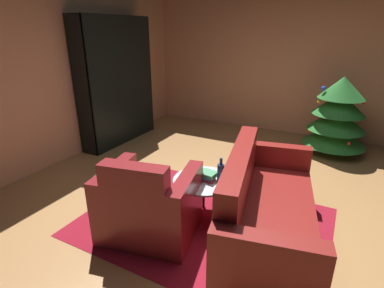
{
  "coord_description": "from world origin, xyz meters",
  "views": [
    {
      "loc": [
        0.98,
        -2.92,
        1.97
      ],
      "look_at": [
        -0.47,
        -0.15,
        0.75
      ],
      "focal_mm": 27.88,
      "sensor_mm": 36.0,
      "label": 1
    }
  ],
  "objects": [
    {
      "name": "ground_plane",
      "position": [
        0.0,
        0.0,
        0.0
      ],
      "size": [
        7.37,
        7.37,
        0.0
      ],
      "primitive_type": "plane",
      "color": "#A07040"
    },
    {
      "name": "wall_back",
      "position": [
        0.0,
        3.1,
        1.38
      ],
      "size": [
        5.83,
        0.06,
        2.76
      ],
      "primitive_type": "cube",
      "color": "tan",
      "rests_on": "ground"
    },
    {
      "name": "wall_left",
      "position": [
        -2.89,
        0.0,
        1.38
      ],
      "size": [
        0.06,
        6.26,
        2.76
      ],
      "primitive_type": "cube",
      "color": "tan",
      "rests_on": "ground"
    },
    {
      "name": "area_rug",
      "position": [
        -0.17,
        -0.45,
        0.0
      ],
      "size": [
        2.55,
        1.88,
        0.01
      ],
      "primitive_type": "cube",
      "color": "maroon",
      "rests_on": "ground"
    },
    {
      "name": "bookshelf_unit",
      "position": [
        -2.64,
        1.26,
        1.08
      ],
      "size": [
        0.35,
        1.61,
        2.17
      ],
      "color": "black",
      "rests_on": "ground"
    },
    {
      "name": "armchair_red",
      "position": [
        -0.58,
        -0.87,
        0.32
      ],
      "size": [
        1.04,
        0.93,
        0.88
      ],
      "color": "maroon",
      "rests_on": "ground"
    },
    {
      "name": "couch_red",
      "position": [
        0.47,
        -0.44,
        0.31
      ],
      "size": [
        1.15,
        1.99,
        0.92
      ],
      "color": "maroon",
      "rests_on": "ground"
    },
    {
      "name": "coffee_table",
      "position": [
        -0.22,
        -0.34,
        0.41
      ],
      "size": [
        0.66,
        0.66,
        0.45
      ],
      "color": "black",
      "rests_on": "ground"
    },
    {
      "name": "book_stack_on_table",
      "position": [
        -0.19,
        -0.34,
        0.51
      ],
      "size": [
        0.2,
        0.17,
        0.09
      ],
      "color": "red",
      "rests_on": "coffee_table"
    },
    {
      "name": "bottle_on_table",
      "position": [
        -0.04,
        -0.32,
        0.56
      ],
      "size": [
        0.07,
        0.07,
        0.28
      ],
      "color": "navy",
      "rests_on": "coffee_table"
    },
    {
      "name": "decorated_tree",
      "position": [
        0.91,
        2.32,
        0.64
      ],
      "size": [
        1.0,
        1.0,
        1.28
      ],
      "color": "brown",
      "rests_on": "ground"
    }
  ]
}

